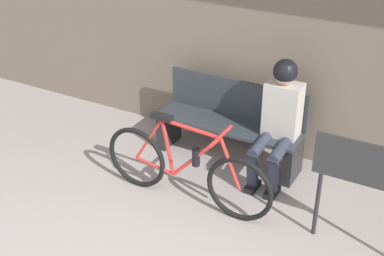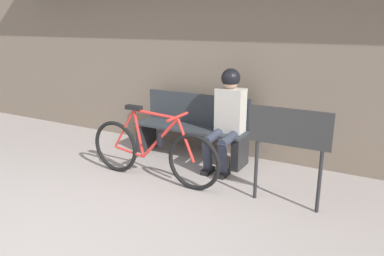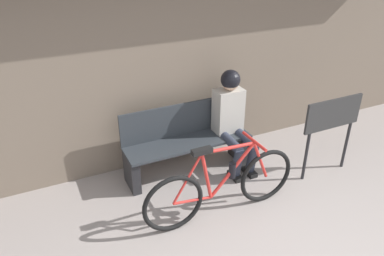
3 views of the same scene
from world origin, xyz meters
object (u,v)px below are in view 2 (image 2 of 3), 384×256
Objects in this scene: park_bench_near at (192,129)px; bicycle at (152,151)px; signboard at (289,135)px; person_seated at (227,113)px.

bicycle is (-0.02, -0.90, -0.03)m from park_bench_near.
park_bench_near is 1.69m from signboard.
bicycle is at bearing -91.02° from park_bench_near.
signboard is (1.49, 0.13, 0.37)m from bicycle.
person_seated is at bearing -11.05° from park_bench_near.
park_bench_near is 0.90m from bicycle.
bicycle is 1.39× the size of person_seated.
bicycle is 1.54m from signboard.
bicycle is 1.74× the size of signboard.
signboard is at bearing -35.45° from person_seated.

